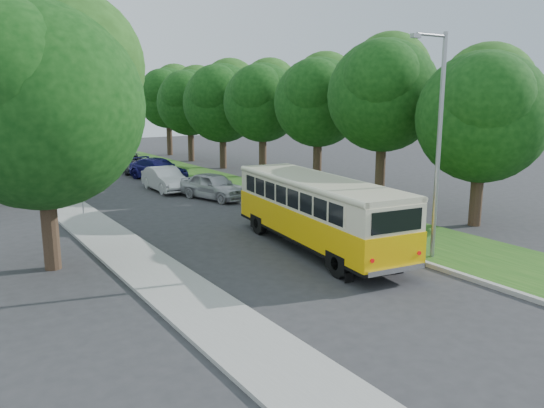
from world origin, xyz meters
TOP-DOWN VIEW (x-y plane):
  - ground at (0.00, 0.00)m, footprint 120.00×120.00m
  - curb at (3.60, 5.00)m, footprint 0.20×70.00m
  - grass_verge at (5.95, 5.00)m, footprint 4.50×70.00m
  - sidewalk at (-4.80, 5.00)m, footprint 2.20×70.00m
  - treeline at (3.15, 17.99)m, footprint 24.27×41.91m
  - lamppost_near at (4.21, -2.50)m, footprint 1.71×0.16m
  - lamppost_far at (-4.70, 16.00)m, footprint 1.71×0.16m
  - warning_sign at (-4.50, 11.98)m, footprint 0.56×0.10m
  - vintage_bus at (1.62, 0.89)m, footprint 3.66×9.85m
  - car_silver at (3.00, 12.37)m, footprint 3.01×4.83m
  - car_white at (1.65, 16.44)m, footprint 1.65×4.60m
  - car_blue at (3.00, 21.07)m, footprint 3.45×5.60m
  - car_grey at (2.74, 26.05)m, footprint 2.63×5.33m

SIDE VIEW (x-z plane):
  - ground at x=0.00m, z-range 0.00..0.00m
  - sidewalk at x=-4.80m, z-range 0.00..0.12m
  - grass_verge at x=5.95m, z-range 0.00..0.13m
  - curb at x=3.60m, z-range 0.00..0.15m
  - car_grey at x=2.74m, z-range 0.00..1.46m
  - car_white at x=1.65m, z-range 0.00..1.51m
  - car_blue at x=3.00m, z-range 0.00..1.52m
  - car_silver at x=3.00m, z-range 0.00..1.53m
  - vintage_bus at x=1.62m, z-range 0.00..2.85m
  - warning_sign at x=-4.50m, z-range 0.46..2.96m
  - lamppost_far at x=-4.70m, z-range 0.37..7.87m
  - lamppost_near at x=4.21m, z-range 0.37..8.37m
  - treeline at x=3.15m, z-range 1.20..10.66m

